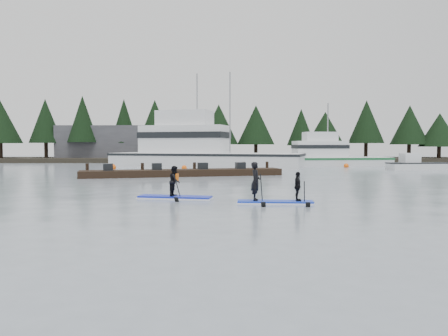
{
  "coord_description": "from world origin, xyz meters",
  "views": [
    {
      "loc": [
        0.01,
        -17.89,
        2.38
      ],
      "look_at": [
        0.0,
        6.0,
        1.1
      ],
      "focal_mm": 35.0,
      "sensor_mm": 36.0,
      "label": 1
    }
  ],
  "objects_px": {
    "fishing_boat_large": "(201,159)",
    "paddleboard_solo": "(175,188)",
    "fishing_boat_medium": "(330,161)",
    "paddleboard_duo": "(274,189)",
    "floating_dock": "(183,173)"
  },
  "relations": [
    {
      "from": "fishing_boat_large",
      "to": "paddleboard_duo",
      "type": "bearing_deg",
      "value": -64.57
    },
    {
      "from": "paddleboard_duo",
      "to": "paddleboard_solo",
      "type": "bearing_deg",
      "value": 163.84
    },
    {
      "from": "paddleboard_solo",
      "to": "fishing_boat_large",
      "type": "bearing_deg",
      "value": 102.15
    },
    {
      "from": "fishing_boat_large",
      "to": "fishing_boat_medium",
      "type": "bearing_deg",
      "value": 23.02
    },
    {
      "from": "fishing_boat_medium",
      "to": "paddleboard_duo",
      "type": "bearing_deg",
      "value": -114.38
    },
    {
      "from": "fishing_boat_medium",
      "to": "paddleboard_duo",
      "type": "xyz_separation_m",
      "value": [
        -9.69,
        -30.69,
        0.06
      ]
    },
    {
      "from": "floating_dock",
      "to": "paddleboard_solo",
      "type": "height_order",
      "value": "paddleboard_solo"
    },
    {
      "from": "fishing_boat_large",
      "to": "paddleboard_solo",
      "type": "xyz_separation_m",
      "value": [
        0.35,
        -27.53,
        -0.38
      ]
    },
    {
      "from": "floating_dock",
      "to": "paddleboard_duo",
      "type": "distance_m",
      "value": 16.15
    },
    {
      "from": "fishing_boat_medium",
      "to": "floating_dock",
      "type": "height_order",
      "value": "fishing_boat_medium"
    },
    {
      "from": "fishing_boat_medium",
      "to": "paddleboard_duo",
      "type": "relative_size",
      "value": 4.17
    },
    {
      "from": "fishing_boat_large",
      "to": "paddleboard_solo",
      "type": "relative_size",
      "value": 6.31
    },
    {
      "from": "fishing_boat_large",
      "to": "paddleboard_solo",
      "type": "height_order",
      "value": "fishing_boat_large"
    },
    {
      "from": "paddleboard_duo",
      "to": "fishing_boat_large",
      "type": "bearing_deg",
      "value": 102.97
    },
    {
      "from": "fishing_boat_medium",
      "to": "paddleboard_duo",
      "type": "height_order",
      "value": "fishing_boat_medium"
    }
  ]
}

